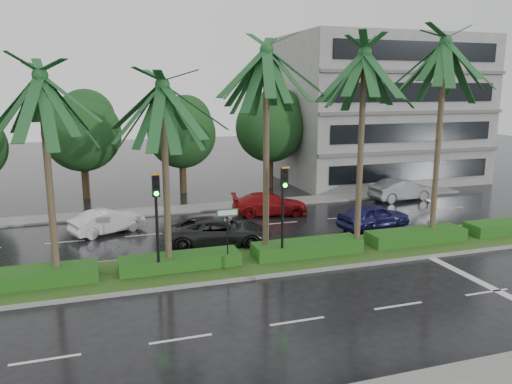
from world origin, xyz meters
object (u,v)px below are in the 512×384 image
object	(u,v)px
street_sign	(227,223)
car_darkgrey	(219,231)
car_red	(270,204)
car_blue	(374,216)
signal_median_left	(157,210)
car_grey	(402,190)
car_white	(108,221)

from	to	relation	value
street_sign	car_darkgrey	distance (m)	3.83
car_darkgrey	street_sign	bearing A→B (deg)	-176.80
car_darkgrey	car_red	xyz separation A→B (m)	(4.50, 5.11, -0.03)
car_darkgrey	car_blue	world-z (taller)	car_blue
signal_median_left	street_sign	bearing A→B (deg)	3.47
car_red	car_grey	size ratio (longest dim) A/B	1.03
car_red	car_grey	distance (m)	10.30
signal_median_left	car_red	world-z (taller)	signal_median_left
car_red	street_sign	bearing A→B (deg)	160.11
signal_median_left	car_blue	bearing A→B (deg)	17.57
car_red	car_blue	world-z (taller)	car_blue
car_white	car_blue	xyz separation A→B (m)	(14.30, -3.76, 0.07)
signal_median_left	street_sign	distance (m)	3.13
street_sign	car_white	distance (m)	9.06
signal_median_left	car_blue	size ratio (longest dim) A/B	1.01
signal_median_left	car_red	distance (m)	12.13
car_red	car_blue	distance (m)	6.63
car_darkgrey	car_grey	xyz separation A→B (m)	(14.75, 6.09, 0.04)
street_sign	car_blue	size ratio (longest dim) A/B	0.60
car_grey	car_blue	bearing A→B (deg)	131.70
signal_median_left	car_white	bearing A→B (deg)	103.13
street_sign	car_grey	bearing A→B (deg)	32.23
signal_median_left	car_grey	distance (m)	20.84
car_blue	signal_median_left	bearing A→B (deg)	98.12
car_white	car_grey	world-z (taller)	car_grey
street_sign	car_grey	distance (m)	18.08
car_white	car_blue	bearing A→B (deg)	-129.02
street_sign	car_red	size ratio (longest dim) A/B	0.54
car_blue	car_grey	xyz separation A→B (m)	(5.75, 5.84, 0.03)
signal_median_left	car_grey	xyz separation A→B (m)	(18.25, 9.80, -2.24)
car_grey	car_darkgrey	bearing A→B (deg)	108.69
street_sign	car_blue	bearing A→B (deg)	21.68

